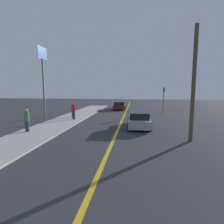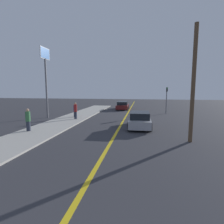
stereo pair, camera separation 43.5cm
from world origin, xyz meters
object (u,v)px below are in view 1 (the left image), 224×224
at_px(car_near_right_lane, 139,120).
at_px(pedestrian_near_curb, 27,120).
at_px(traffic_light, 164,97).
at_px(utility_pole, 194,85).
at_px(pedestrian_far_standing, 73,110).
at_px(pedestrian_mid_group, 74,111).
at_px(car_ahead_center, 120,106).
at_px(roadside_sign, 43,67).

relative_size(car_near_right_lane, pedestrian_near_curb, 2.38).
relative_size(traffic_light, utility_pole, 0.50).
height_order(pedestrian_near_curb, pedestrian_far_standing, pedestrian_near_curb).
bearing_deg(pedestrian_mid_group, car_near_right_lane, -22.10).
height_order(car_near_right_lane, car_ahead_center, car_near_right_lane).
xyz_separation_m(car_near_right_lane, utility_pole, (3.13, -3.61, 2.85)).
height_order(pedestrian_far_standing, utility_pole, utility_pole).
bearing_deg(utility_pole, pedestrian_far_standing, 143.56).
relative_size(car_near_right_lane, traffic_light, 1.15).
distance_m(pedestrian_near_curb, traffic_light, 17.08).
xyz_separation_m(pedestrian_far_standing, utility_pole, (10.49, -7.74, 2.63)).
relative_size(car_near_right_lane, utility_pole, 0.58).
distance_m(roadside_sign, utility_pole, 15.55).
bearing_deg(car_near_right_lane, roadside_sign, 160.13).
xyz_separation_m(car_near_right_lane, pedestrian_near_curb, (-8.29, -3.02, 0.30)).
bearing_deg(roadside_sign, traffic_light, 22.54).
xyz_separation_m(traffic_light, roadside_sign, (-13.90, -5.77, 3.49)).
relative_size(pedestrian_mid_group, utility_pole, 0.25).
xyz_separation_m(pedestrian_far_standing, roadside_sign, (-3.12, -0.54, 4.80)).
xyz_separation_m(car_ahead_center, pedestrian_mid_group, (-3.88, -10.94, 0.37)).
distance_m(car_near_right_lane, utility_pole, 5.56).
height_order(pedestrian_mid_group, traffic_light, traffic_light).
bearing_deg(utility_pole, pedestrian_mid_group, 147.30).
bearing_deg(car_near_right_lane, pedestrian_mid_group, 156.96).
relative_size(pedestrian_near_curb, pedestrian_mid_group, 0.97).
bearing_deg(traffic_light, car_ahead_center, 145.54).
bearing_deg(car_ahead_center, roadside_sign, -127.85).
height_order(car_ahead_center, traffic_light, traffic_light).
relative_size(car_ahead_center, roadside_sign, 0.59).
relative_size(car_ahead_center, utility_pole, 0.66).
height_order(traffic_light, roadside_sign, roadside_sign).
distance_m(car_ahead_center, utility_pole, 18.55).
distance_m(pedestrian_mid_group, utility_pole, 12.04).
bearing_deg(traffic_light, pedestrian_far_standing, -154.11).
xyz_separation_m(pedestrian_mid_group, utility_pole, (9.91, -6.36, 2.52)).
distance_m(pedestrian_near_curb, roadside_sign, 8.41).
xyz_separation_m(car_ahead_center, utility_pole, (6.02, -17.30, 2.89)).
xyz_separation_m(car_ahead_center, roadside_sign, (-7.59, -10.10, 5.06)).
relative_size(pedestrian_mid_group, traffic_light, 0.50).
distance_m(pedestrian_near_curb, utility_pole, 11.72).
distance_m(car_ahead_center, pedestrian_near_curb, 17.56).
distance_m(car_near_right_lane, pedestrian_mid_group, 7.32).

